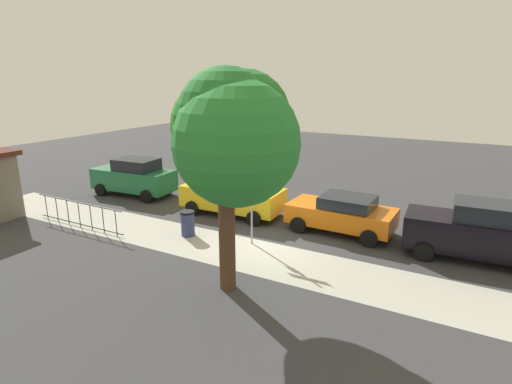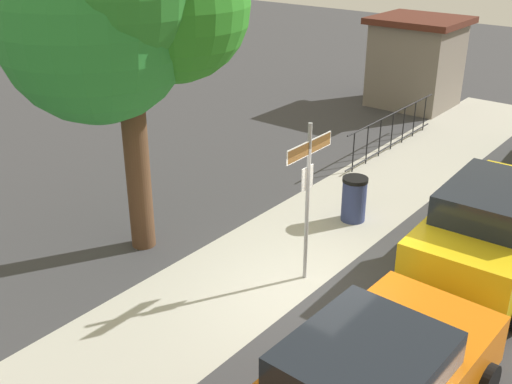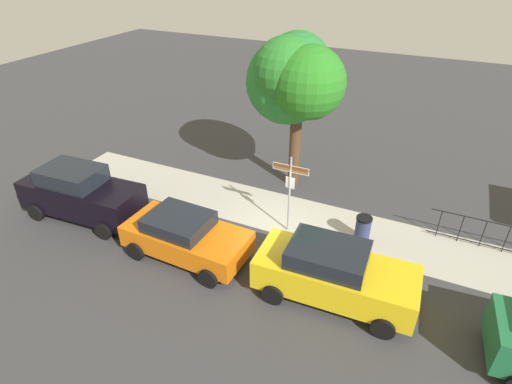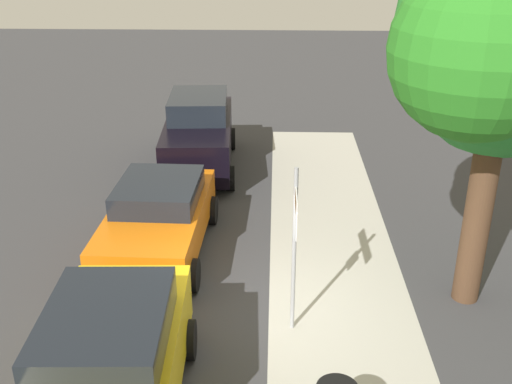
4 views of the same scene
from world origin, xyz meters
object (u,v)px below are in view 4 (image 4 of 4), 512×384
Objects in this scene: street_sign at (295,225)px; car_yellow at (107,376)px; shade_tree at (497,44)px; car_black at (199,133)px; car_orange at (158,217)px.

street_sign is 0.64× the size of car_yellow.
street_sign reaches higher than car_yellow.
shade_tree is (-1.16, 3.11, 2.63)m from street_sign.
car_yellow is (9.63, -0.08, -0.10)m from car_black.
car_black reaches higher than car_orange.
car_black is (-6.13, -5.53, -3.58)m from shade_tree.
shade_tree is at bearing 78.31° from car_orange.
street_sign is at bearing -69.56° from shade_tree.
shade_tree is at bearing 119.79° from car_yellow.
car_yellow is at bearing -58.06° from shade_tree.
car_yellow is at bearing -46.93° from street_sign.
car_orange is 4.89m from car_yellow.
shade_tree is 1.36× the size of car_yellow.
car_yellow reaches higher than car_orange.
shade_tree is at bearing 110.44° from street_sign.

